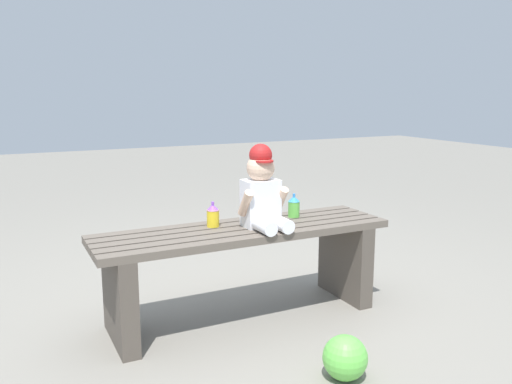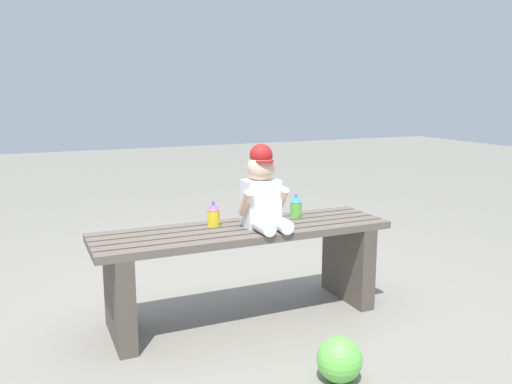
% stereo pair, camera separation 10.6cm
% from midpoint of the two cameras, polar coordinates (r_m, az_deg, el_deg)
% --- Properties ---
extents(ground_plane, '(16.00, 16.00, 0.00)m').
position_cam_midpoint_polar(ground_plane, '(2.74, -0.16, -13.21)').
color(ground_plane, gray).
extents(park_bench, '(1.46, 0.40, 0.46)m').
position_cam_midpoint_polar(park_bench, '(2.63, -0.16, -7.14)').
color(park_bench, '#60564C').
rests_on(park_bench, ground_plane).
extents(child_figure, '(0.23, 0.27, 0.40)m').
position_cam_midpoint_polar(child_figure, '(2.56, 1.90, 0.08)').
color(child_figure, white).
rests_on(child_figure, park_bench).
extents(sippy_cup_left, '(0.06, 0.06, 0.12)m').
position_cam_midpoint_polar(sippy_cup_left, '(2.60, -3.42, -2.44)').
color(sippy_cup_left, yellow).
rests_on(sippy_cup_left, park_bench).
extents(sippy_cup_right, '(0.06, 0.06, 0.12)m').
position_cam_midpoint_polar(sippy_cup_right, '(2.79, 5.39, -1.55)').
color(sippy_cup_right, '#66CC4C').
rests_on(sippy_cup_right, park_bench).
extents(toy_ball, '(0.18, 0.18, 0.18)m').
position_cam_midpoint_polar(toy_ball, '(2.20, 10.37, -17.26)').
color(toy_ball, '#66CC4C').
rests_on(toy_ball, ground_plane).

